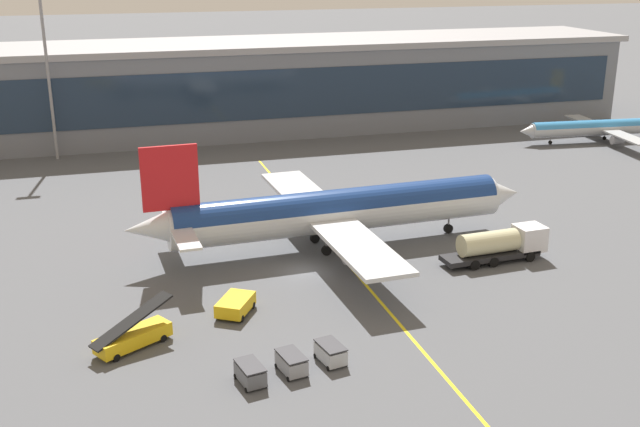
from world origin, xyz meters
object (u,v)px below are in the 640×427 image
belt_loader (133,336)px  baggage_cart_1 (291,363)px  pushback_tug (236,304)px  baggage_cart_2 (331,353)px  commuter_jet_far (602,127)px  fuel_tanker (501,244)px  main_airliner (337,211)px  baggage_cart_0 (250,373)px

belt_loader → baggage_cart_1: (10.72, -7.00, -0.21)m
pushback_tug → baggage_cart_2: bearing=-62.5°
baggage_cart_1 → baggage_cart_2: bearing=10.9°
belt_loader → baggage_cart_1: belt_loader is taller
baggage_cart_2 → commuter_jet_far: size_ratio=0.10×
fuel_tanker → belt_loader: size_ratio=1.65×
main_airliner → pushback_tug: (-12.88, -12.42, -3.10)m
belt_loader → commuter_jet_far: 90.79m
baggage_cart_1 → belt_loader: bearing=146.9°
fuel_tanker → baggage_cart_1: (-25.05, -14.91, -0.96)m
baggage_cart_2 → pushback_tug: bearing=117.5°
pushback_tug → baggage_cart_1: bearing=-78.9°
baggage_cart_0 → commuter_jet_far: (68.94, 56.44, 1.56)m
baggage_cart_1 → baggage_cart_2: 3.20m
main_airliner → fuel_tanker: main_airliner is taller
belt_loader → pushback_tug: bearing=23.1°
main_airliner → belt_loader: 27.03m
belt_loader → baggage_cart_0: size_ratio=2.29×
commuter_jet_far → baggage_cart_1: bearing=-139.7°
baggage_cart_1 → baggage_cart_2: size_ratio=1.00×
pushback_tug → fuel_tanker: bearing=8.9°
main_airliner → fuel_tanker: (14.26, -8.19, -2.20)m
baggage_cart_1 → pushback_tug: bearing=101.1°
pushback_tug → baggage_cart_1: size_ratio=1.53×
main_airliner → fuel_tanker: bearing=-29.9°
belt_loader → baggage_cart_2: 15.27m
pushback_tug → main_airliner: bearing=44.0°
baggage_cart_2 → baggage_cart_0: bearing=-169.1°
pushback_tug → baggage_cart_1: (2.09, -10.67, -0.07)m
commuter_jet_far → fuel_tanker: bearing=-134.9°
baggage_cart_0 → commuter_jet_far: size_ratio=0.10×
pushback_tug → commuter_jet_far: (67.89, 45.16, 1.50)m
belt_loader → baggage_cart_0: belt_loader is taller
fuel_tanker → baggage_cart_0: bearing=-151.2°
baggage_cart_2 → commuter_jet_far: (62.66, 55.23, 1.56)m
commuter_jet_far → baggage_cart_2: bearing=-138.6°
baggage_cart_1 → baggage_cart_0: bearing=-169.1°
belt_loader → fuel_tanker: bearing=12.5°
belt_loader → main_airliner: bearing=36.8°
fuel_tanker → baggage_cart_2: 26.18m
pushback_tug → commuter_jet_far: commuter_jet_far is taller
belt_loader → baggage_cart_2: bearing=-24.8°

